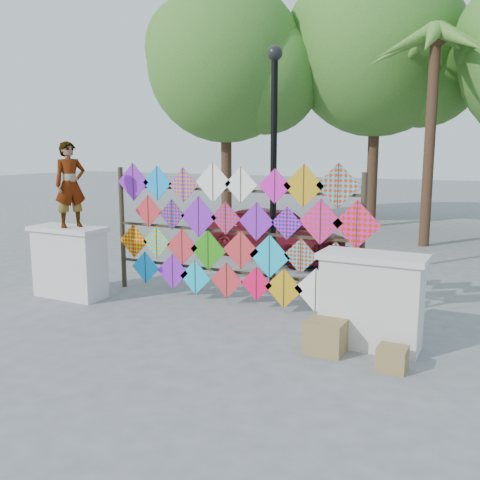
# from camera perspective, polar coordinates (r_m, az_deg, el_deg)

# --- Properties ---
(ground) EXTENTS (80.00, 80.00, 0.00)m
(ground) POSITION_cam_1_polar(r_m,az_deg,el_deg) (8.73, -3.71, -7.92)
(ground) COLOR gray
(ground) RESTS_ON ground
(parapet_left) EXTENTS (1.40, 0.65, 1.28)m
(parapet_left) POSITION_cam_1_polar(r_m,az_deg,el_deg) (10.04, -17.72, -2.19)
(parapet_left) COLOR silver
(parapet_left) RESTS_ON ground
(parapet_right) EXTENTS (1.40, 0.65, 1.28)m
(parapet_right) POSITION_cam_1_polar(r_m,az_deg,el_deg) (7.39, 13.81, -6.25)
(parapet_right) COLOR silver
(parapet_right) RESTS_ON ground
(kite_rack) EXTENTS (4.95, 0.24, 2.44)m
(kite_rack) POSITION_cam_1_polar(r_m,az_deg,el_deg) (9.01, -0.81, 0.67)
(kite_rack) COLOR #31291B
(kite_rack) RESTS_ON ground
(tree_west) EXTENTS (5.85, 5.20, 8.01)m
(tree_west) POSITION_cam_1_polar(r_m,az_deg,el_deg) (18.54, -1.18, 18.27)
(tree_west) COLOR #4B3120
(tree_west) RESTS_ON ground
(tree_mid) EXTENTS (6.30, 5.60, 8.61)m
(tree_mid) POSITION_cam_1_polar(r_m,az_deg,el_deg) (18.89, 14.79, 19.02)
(tree_mid) COLOR #4B3120
(tree_mid) RESTS_ON ground
(palm_tree) EXTENTS (3.62, 3.62, 5.83)m
(palm_tree) POSITION_cam_1_polar(r_m,az_deg,el_deg) (15.44, 20.06, 17.80)
(palm_tree) COLOR #4B3120
(palm_tree) RESTS_ON ground
(vendor_woman) EXTENTS (0.56, 0.64, 1.49)m
(vendor_woman) POSITION_cam_1_polar(r_m,az_deg,el_deg) (9.77, -17.66, 5.64)
(vendor_woman) COLOR #99999E
(vendor_woman) RESTS_ON parapet_left
(sedan) EXTENTS (3.96, 2.52, 1.25)m
(sedan) POSITION_cam_1_polar(r_m,az_deg,el_deg) (13.02, 3.66, 0.84)
(sedan) COLOR maroon
(sedan) RESTS_ON ground
(lamppost) EXTENTS (0.28, 0.28, 4.46)m
(lamppost) POSITION_cam_1_polar(r_m,az_deg,el_deg) (9.96, 3.62, 10.00)
(lamppost) COLOR black
(lamppost) RESTS_ON ground
(cardboard_box_near) EXTENTS (0.49, 0.43, 0.43)m
(cardboard_box_near) POSITION_cam_1_polar(r_m,az_deg,el_deg) (7.20, 9.13, -10.14)
(cardboard_box_near) COLOR olive
(cardboard_box_near) RESTS_ON ground
(cardboard_box_far) EXTENTS (0.35, 0.32, 0.29)m
(cardboard_box_far) POSITION_cam_1_polar(r_m,az_deg,el_deg) (6.86, 15.93, -12.06)
(cardboard_box_far) COLOR olive
(cardboard_box_far) RESTS_ON ground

